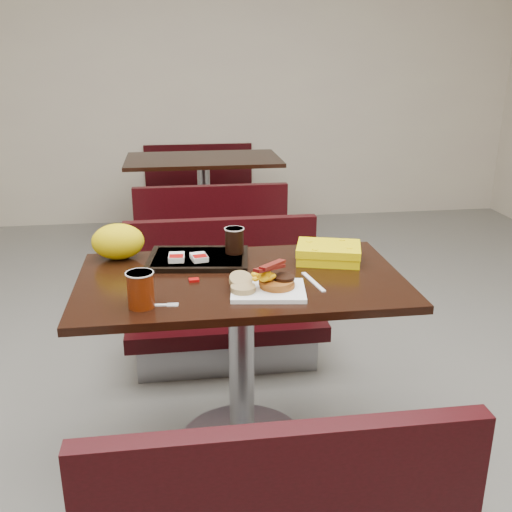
{
  "coord_description": "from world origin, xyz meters",
  "views": [
    {
      "loc": [
        -0.23,
        -2.02,
        1.54
      ],
      "look_at": [
        0.06,
        0.03,
        0.82
      ],
      "focal_mm": 41.31,
      "sensor_mm": 36.0,
      "label": 1
    }
  ],
  "objects": [
    {
      "name": "bench_near_s",
      "position": [
        0.0,
        -0.7,
        0.36
      ],
      "size": [
        1.0,
        0.46,
        0.72
      ],
      "primitive_type": null,
      "color": "black",
      "rests_on": "floor"
    },
    {
      "name": "scrambled_eggs",
      "position": [
        0.07,
        -0.15,
        0.81
      ],
      "size": [
        0.09,
        0.08,
        0.04
      ],
      "primitive_type": "ellipsoid",
      "rotation": [
        0.0,
        0.0,
        0.11
      ],
      "color": "#FFA705",
      "rests_on": "pancake_stack"
    },
    {
      "name": "condiment_syrup",
      "position": [
        -0.01,
        0.08,
        0.75
      ],
      "size": [
        0.04,
        0.04,
        0.01
      ],
      "primitive_type": "cube",
      "rotation": [
        0.0,
        0.0,
        0.33
      ],
      "color": "#B43D07",
      "rests_on": "table_near"
    },
    {
      "name": "clamshell",
      "position": [
        0.37,
        0.13,
        0.78
      ],
      "size": [
        0.29,
        0.25,
        0.07
      ],
      "primitive_type": "cube",
      "rotation": [
        0.0,
        0.0,
        -0.28
      ],
      "color": "#E4C903",
      "rests_on": "table_near"
    },
    {
      "name": "table_near",
      "position": [
        0.0,
        0.0,
        0.38
      ],
      "size": [
        1.2,
        0.7,
        0.75
      ],
      "primitive_type": null,
      "color": "black",
      "rests_on": "floor"
    },
    {
      "name": "sausage_patty",
      "position": [
        0.14,
        -0.14,
        0.8
      ],
      "size": [
        0.09,
        0.09,
        0.01
      ],
      "primitive_type": "cylinder",
      "rotation": [
        0.0,
        0.0,
        -0.24
      ],
      "color": "black",
      "rests_on": "pancake_stack"
    },
    {
      "name": "bench_far_s",
      "position": [
        0.0,
        1.9,
        0.36
      ],
      "size": [
        1.0,
        0.46,
        0.72
      ],
      "primitive_type": null,
      "color": "black",
      "rests_on": "floor"
    },
    {
      "name": "floor",
      "position": [
        0.0,
        0.0,
        0.0
      ],
      "size": [
        6.0,
        7.0,
        0.01
      ],
      "primitive_type": "cube",
      "color": "slate",
      "rests_on": "ground"
    },
    {
      "name": "coffee_cup_far",
      "position": [
        0.0,
        0.23,
        0.82
      ],
      "size": [
        0.08,
        0.08,
        0.1
      ],
      "primitive_type": "cylinder",
      "rotation": [
        0.0,
        0.0,
        0.11
      ],
      "color": "black",
      "rests_on": "tray"
    },
    {
      "name": "knife",
      "position": [
        0.25,
        -0.09,
        0.75
      ],
      "size": [
        0.05,
        0.19,
        0.0
      ],
      "primitive_type": "cube",
      "rotation": [
        0.0,
        0.0,
        -1.4
      ],
      "color": "white",
      "rests_on": "table_near"
    },
    {
      "name": "platter",
      "position": [
        0.08,
        -0.16,
        0.76
      ],
      "size": [
        0.28,
        0.23,
        0.02
      ],
      "primitive_type": "cube",
      "rotation": [
        0.0,
        0.0,
        -0.14
      ],
      "color": "white",
      "rests_on": "table_near"
    },
    {
      "name": "wall_back",
      "position": [
        0.0,
        3.5,
        1.4
      ],
      "size": [
        6.0,
        0.01,
        2.8
      ],
      "primitive_type": "cube",
      "color": "#C1B09D",
      "rests_on": "ground"
    },
    {
      "name": "bench_near_n",
      "position": [
        0.0,
        0.7,
        0.36
      ],
      "size": [
        1.0,
        0.46,
        0.72
      ],
      "primitive_type": null,
      "color": "black",
      "rests_on": "floor"
    },
    {
      "name": "coffee_cup_near",
      "position": [
        -0.35,
        -0.22,
        0.81
      ],
      "size": [
        0.1,
        0.1,
        0.12
      ],
      "primitive_type": "cylinder",
      "rotation": [
        0.0,
        0.0,
        -0.25
      ],
      "color": "maroon",
      "rests_on": "table_near"
    },
    {
      "name": "fork",
      "position": [
        -0.32,
        -0.22,
        0.75
      ],
      "size": [
        0.14,
        0.03,
        0.0
      ],
      "primitive_type": null,
      "rotation": [
        0.0,
        0.0,
        -0.08
      ],
      "color": "white",
      "rests_on": "table_near"
    },
    {
      "name": "bench_far_n",
      "position": [
        0.0,
        3.3,
        0.36
      ],
      "size": [
        1.0,
        0.46,
        0.72
      ],
      "primitive_type": null,
      "color": "black",
      "rests_on": "floor"
    },
    {
      "name": "muffin_bottom",
      "position": [
        -0.01,
        -0.17,
        0.77
      ],
      "size": [
        0.1,
        0.1,
        0.02
      ],
      "primitive_type": "cylinder",
      "rotation": [
        0.0,
        0.0,
        0.14
      ],
      "color": "#A38B56",
      "rests_on": "platter"
    },
    {
      "name": "pancake_stack",
      "position": [
        0.11,
        -0.15,
        0.78
      ],
      "size": [
        0.15,
        0.15,
        0.03
      ],
      "primitive_type": "cylinder",
      "rotation": [
        0.0,
        0.0,
        0.22
      ],
      "color": "#A4471B",
      "rests_on": "platter"
    },
    {
      "name": "table_far",
      "position": [
        0.0,
        2.6,
        0.38
      ],
      "size": [
        1.2,
        0.7,
        0.75
      ],
      "primitive_type": null,
      "color": "black",
      "rests_on": "floor"
    },
    {
      "name": "bacon_strips",
      "position": [
        0.08,
        -0.15,
        0.84
      ],
      "size": [
        0.16,
        0.15,
        0.01
      ],
      "primitive_type": null,
      "rotation": [
        0.0,
        0.0,
        0.76
      ],
      "color": "#440405",
      "rests_on": "scrambled_eggs"
    },
    {
      "name": "muffin_top",
      "position": [
        -0.01,
        -0.12,
        0.79
      ],
      "size": [
        0.1,
        0.1,
        0.05
      ],
      "primitive_type": "cylinder",
      "rotation": [
        0.38,
        0.0,
        0.23
      ],
      "color": "#A38B56",
      "rests_on": "platter"
    },
    {
      "name": "hashbrown_sleeve_right",
      "position": [
        -0.15,
        0.16,
        0.78
      ],
      "size": [
        0.07,
        0.09,
        0.02
      ],
      "primitive_type": "cube",
      "rotation": [
        0.0,
        0.0,
        0.19
      ],
      "color": "silver",
      "rests_on": "tray"
    },
    {
      "name": "hashbrown_sleeve_left",
      "position": [
        -0.23,
        0.17,
        0.78
      ],
      "size": [
        0.07,
        0.09,
        0.02
      ],
      "primitive_type": "cube",
      "rotation": [
        0.0,
        0.0,
        -0.06
      ],
      "color": "silver",
      "rests_on": "tray"
    },
    {
      "name": "paper_bag",
      "position": [
        -0.46,
        0.27,
        0.82
      ],
      "size": [
        0.23,
        0.18,
        0.14
      ],
      "primitive_type": "ellipsoid",
      "rotation": [
        0.0,
        0.0,
        -0.15
      ],
      "color": "yellow",
      "rests_on": "table_near"
    },
    {
      "name": "condiment_ketchup",
      "position": [
        -0.17,
        -0.02,
        0.75
      ],
      "size": [
        0.04,
        0.03,
        0.01
      ],
      "primitive_type": "cube",
      "rotation": [
        0.0,
        0.0,
        0.08
      ],
      "color": "#8C0504",
      "rests_on": "table_near"
    },
    {
      "name": "tray",
      "position": [
        -0.15,
        0.2,
        0.76
      ],
      "size": [
        0.43,
        0.33,
        0.02
      ],
      "primitive_type": "cube",
      "rotation": [
        0.0,
        0.0,
        -0.13
      ],
      "color": "black",
      "rests_on": "table_near"
    }
  ]
}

